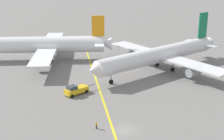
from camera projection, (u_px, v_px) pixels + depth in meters
name	position (u px, v px, depth m)	size (l,w,h in m)	color
ground_plane	(126.00, 130.00, 65.83)	(600.00, 600.00, 0.00)	slate
taxiway_stripe	(106.00, 110.00, 74.67)	(0.50, 120.00, 0.01)	yellow
airliner_at_gate_left	(43.00, 45.00, 112.38)	(48.53, 47.19, 15.55)	white
airliner_being_pushed	(159.00, 55.00, 100.99)	(49.38, 44.25, 16.63)	silver
pushback_tug	(76.00, 90.00, 83.55)	(9.03, 5.85, 2.94)	gold
ground_crew_marshaller_foreground	(96.00, 125.00, 66.14)	(0.38, 0.45, 1.66)	black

